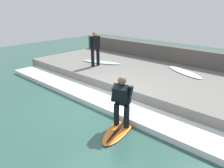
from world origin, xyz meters
name	(u,v)px	position (x,y,z in m)	size (l,w,h in m)	color
ground_plane	(98,109)	(0.00, 0.00, 0.00)	(28.00, 28.00, 0.00)	#2D564C
concrete_ledge	(152,79)	(3.26, 0.00, 0.25)	(4.40, 12.57, 0.51)	slate
back_wall	(179,60)	(5.71, 0.00, 0.65)	(0.50, 13.20, 1.30)	#544F49
wave_foam_crest	(108,102)	(0.49, 0.00, 0.09)	(1.15, 11.94, 0.18)	white
surfboard_riding	(121,126)	(-0.35, -1.34, 0.03)	(2.13, 1.15, 0.07)	orange
surfer_riding	(122,99)	(-0.35, -1.34, 0.88)	(0.56, 0.65, 1.47)	black
surfer_waiting_near	(95,47)	(2.45, 2.69, 1.42)	(0.55, 0.33, 1.62)	black
surfboard_waiting_near	(101,62)	(3.05, 2.92, 0.54)	(1.23, 2.13, 0.06)	silver
surfboard_spare	(184,72)	(4.31, -0.97, 0.54)	(1.41, 2.11, 0.06)	silver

